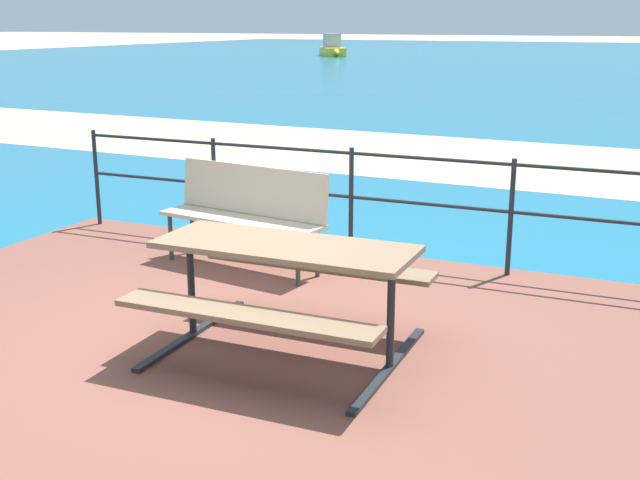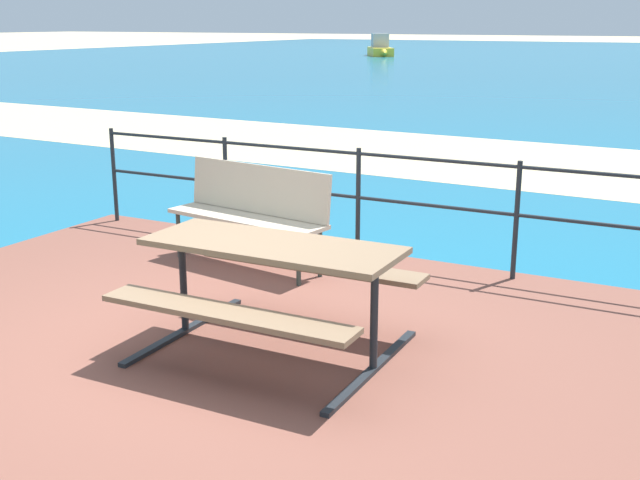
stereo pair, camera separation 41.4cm
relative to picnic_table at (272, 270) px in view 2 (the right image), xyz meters
The scene contains 7 objects.
ground_plane 0.79m from the picnic_table, 165.66° to the right, with size 240.00×240.00×0.00m, color tan.
patio_paving 0.77m from the picnic_table, 165.66° to the right, with size 6.40×5.20×0.06m, color brown.
beach_strip 8.50m from the picnic_table, 93.12° to the left, with size 54.00×4.47×0.01m, color tan.
picnic_table is the anchor object (origin of this frame).
park_bench 2.00m from the picnic_table, 126.47° to the left, with size 1.62×0.65×0.90m.
railing_fence 2.34m from the picnic_table, 101.38° to the left, with size 5.94×0.04×1.02m.
boat_near 47.63m from the picnic_table, 112.85° to the left, with size 2.87×3.81×1.39m.
Camera 2 is at (3.06, -4.13, 2.20)m, focal length 44.82 mm.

